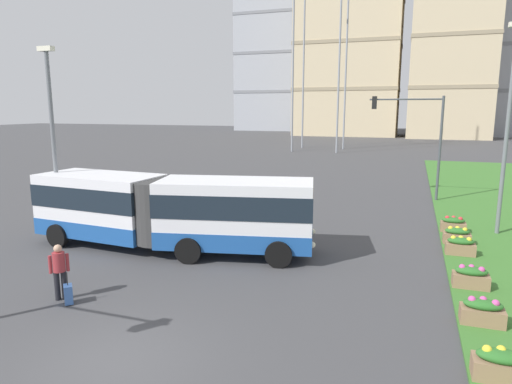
% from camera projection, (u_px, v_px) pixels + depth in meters
% --- Properties ---
extents(ground_plane, '(260.00, 260.00, 0.00)m').
position_uv_depth(ground_plane, '(117.00, 362.00, 10.33)').
color(ground_plane, '#424244').
extents(articulated_bus, '(11.99, 3.73, 3.00)m').
position_uv_depth(articulated_bus, '(170.00, 210.00, 18.32)').
color(articulated_bus, white).
rests_on(articulated_bus, ground).
extents(pedestrian_crossing, '(0.45, 0.43, 1.74)m').
position_uv_depth(pedestrian_crossing, '(59.00, 268.00, 13.55)').
color(pedestrian_crossing, black).
rests_on(pedestrian_crossing, ground).
extents(rolling_suitcase, '(0.42, 0.43, 0.97)m').
position_uv_depth(rolling_suitcase, '(68.00, 294.00, 13.34)').
color(rolling_suitcase, '#335693').
rests_on(rolling_suitcase, ground).
extents(flower_planter_0, '(1.10, 0.56, 0.74)m').
position_uv_depth(flower_planter_0, '(500.00, 365.00, 9.47)').
color(flower_planter_0, '#937051').
rests_on(flower_planter_0, grass_median).
extents(flower_planter_1, '(1.10, 0.56, 0.74)m').
position_uv_depth(flower_planter_1, '(482.00, 311.00, 11.96)').
color(flower_planter_1, '#937051').
rests_on(flower_planter_1, grass_median).
extents(flower_planter_2, '(1.10, 0.56, 0.74)m').
position_uv_depth(flower_planter_2, '(471.00, 277.00, 14.40)').
color(flower_planter_2, '#937051').
rests_on(flower_planter_2, grass_median).
extents(flower_planter_3, '(1.10, 0.56, 0.74)m').
position_uv_depth(flower_planter_3, '(460.00, 246.00, 17.65)').
color(flower_planter_3, '#937051').
rests_on(flower_planter_3, grass_median).
extents(flower_planter_4, '(1.10, 0.56, 0.74)m').
position_uv_depth(flower_planter_4, '(457.00, 236.00, 19.07)').
color(flower_planter_4, '#937051').
rests_on(flower_planter_4, grass_median).
extents(flower_planter_5, '(1.10, 0.56, 0.74)m').
position_uv_depth(flower_planter_5, '(453.00, 224.00, 20.91)').
color(flower_planter_5, '#937051').
rests_on(flower_planter_5, grass_median).
extents(traffic_light_far_right, '(4.44, 0.28, 6.50)m').
position_uv_depth(traffic_light_far_right, '(417.00, 129.00, 27.88)').
color(traffic_light_far_right, '#474C51').
rests_on(traffic_light_far_right, ground).
extents(streetlight_left, '(0.70, 0.28, 8.29)m').
position_uv_depth(streetlight_left, '(53.00, 136.00, 19.29)').
color(streetlight_left, slate).
rests_on(streetlight_left, ground).
extents(streetlight_median, '(0.70, 0.28, 9.36)m').
position_uv_depth(streetlight_median, '(508.00, 123.00, 19.78)').
color(streetlight_median, slate).
rests_on(streetlight_median, ground).
extents(apartment_tower_west, '(16.57, 14.86, 47.75)m').
position_uv_depth(apartment_tower_west, '(273.00, 38.00, 117.20)').
color(apartment_tower_west, '#9EA3AD').
rests_on(apartment_tower_west, ground).
extents(apartment_tower_westcentre, '(21.34, 14.48, 46.26)m').
position_uv_depth(apartment_tower_westcentre, '(350.00, 24.00, 93.77)').
color(apartment_tower_westcentre, beige).
rests_on(apartment_tower_westcentre, ground).
extents(apartment_tower_centre, '(15.15, 16.53, 46.12)m').
position_uv_depth(apartment_tower_centre, '(454.00, 17.00, 86.16)').
color(apartment_tower_centre, beige).
rests_on(apartment_tower_centre, ground).
extents(transmission_pylon, '(9.00, 6.24, 31.47)m').
position_uv_depth(transmission_pylon, '(321.00, 20.00, 59.07)').
color(transmission_pylon, gray).
rests_on(transmission_pylon, ground).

